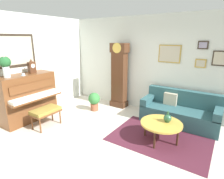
{
  "coord_description": "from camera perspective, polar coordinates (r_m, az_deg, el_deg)",
  "views": [
    {
      "loc": [
        2.2,
        -2.7,
        2.18
      ],
      "look_at": [
        -0.32,
        1.1,
        0.86
      ],
      "focal_mm": 28.95,
      "sensor_mm": 36.0,
      "label": 1
    }
  ],
  "objects": [
    {
      "name": "ground_plane",
      "position": [
        4.13,
        -4.97,
        -16.6
      ],
      "size": [
        6.4,
        6.0,
        0.1
      ],
      "primitive_type": "cube",
      "color": "beige"
    },
    {
      "name": "wall_left",
      "position": [
        5.55,
        -27.07,
        6.41
      ],
      "size": [
        0.13,
        4.9,
        2.8
      ],
      "color": "silver",
      "rests_on": "ground_plane"
    },
    {
      "name": "wall_back",
      "position": [
        5.6,
        10.34,
        7.89
      ],
      "size": [
        5.3,
        0.13,
        2.8
      ],
      "color": "silver",
      "rests_on": "ground_plane"
    },
    {
      "name": "area_rug",
      "position": [
        4.33,
        14.82,
        -14.65
      ],
      "size": [
        2.1,
        1.5,
        0.01
      ],
      "primitive_type": "cube",
      "color": "#4C1E2D",
      "rests_on": "ground_plane"
    },
    {
      "name": "piano",
      "position": [
        5.35,
        -25.1,
        -2.23
      ],
      "size": [
        0.87,
        1.44,
        1.26
      ],
      "color": "brown",
      "rests_on": "ground_plane"
    },
    {
      "name": "piano_bench",
      "position": [
        4.82,
        -20.2,
        -6.51
      ],
      "size": [
        0.42,
        0.7,
        0.48
      ],
      "color": "brown",
      "rests_on": "ground_plane"
    },
    {
      "name": "grandfather_clock",
      "position": [
        5.73,
        2.29,
        3.85
      ],
      "size": [
        0.52,
        0.34,
        2.03
      ],
      "color": "#4C2B19",
      "rests_on": "ground_plane"
    },
    {
      "name": "couch",
      "position": [
        5.09,
        20.64,
        -6.51
      ],
      "size": [
        1.9,
        0.8,
        0.84
      ],
      "color": "#2D565B",
      "rests_on": "ground_plane"
    },
    {
      "name": "coffee_table",
      "position": [
        4.07,
        15.3,
        -10.41
      ],
      "size": [
        0.88,
        0.88,
        0.43
      ],
      "color": "gold",
      "rests_on": "ground_plane"
    },
    {
      "name": "mantel_clock",
      "position": [
        5.3,
        -24.02,
        6.58
      ],
      "size": [
        0.13,
        0.18,
        0.38
      ],
      "color": "#4C2B19",
      "rests_on": "piano"
    },
    {
      "name": "flower_vase",
      "position": [
        4.96,
        -30.66,
        6.85
      ],
      "size": [
        0.26,
        0.26,
        0.58
      ],
      "color": "silver",
      "rests_on": "piano"
    },
    {
      "name": "teacup",
      "position": [
        5.07,
        -26.25,
        4.24
      ],
      "size": [
        0.12,
        0.12,
        0.06
      ],
      "color": "#ADC6D6",
      "rests_on": "piano"
    },
    {
      "name": "green_jug",
      "position": [
        4.09,
        17.13,
        -8.64
      ],
      "size": [
        0.17,
        0.17,
        0.24
      ],
      "color": "#234C33",
      "rests_on": "coffee_table"
    },
    {
      "name": "potted_plant",
      "position": [
        5.58,
        -5.64,
        -3.43
      ],
      "size": [
        0.36,
        0.36,
        0.56
      ],
      "color": "#935138",
      "rests_on": "ground_plane"
    }
  ]
}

